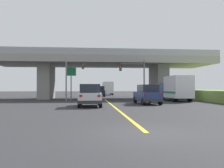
% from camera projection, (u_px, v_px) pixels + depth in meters
% --- Properties ---
extents(ground, '(160.00, 160.00, 0.00)m').
position_uv_depth(ground, '(104.00, 99.00, 36.50)').
color(ground, '#2B2B2D').
extents(overpass_bridge, '(33.22, 9.29, 7.20)m').
position_uv_depth(overpass_bridge, '(104.00, 67.00, 36.59)').
color(overpass_bridge, gray).
rests_on(overpass_bridge, ground).
extents(lane_divider_stripe, '(0.20, 25.18, 0.01)m').
position_uv_depth(lane_divider_stripe, '(113.00, 106.00, 21.19)').
color(lane_divider_stripe, yellow).
rests_on(lane_divider_stripe, ground).
extents(suv_lead, '(2.04, 4.37, 2.02)m').
position_uv_depth(suv_lead, '(90.00, 95.00, 21.01)').
color(suv_lead, silver).
rests_on(suv_lead, ground).
extents(suv_crossing, '(2.12, 4.70, 2.02)m').
position_uv_depth(suv_crossing, '(147.00, 94.00, 24.23)').
color(suv_crossing, navy).
rests_on(suv_crossing, ground).
extents(box_truck, '(2.33, 6.46, 3.16)m').
position_uv_depth(box_truck, '(176.00, 88.00, 29.69)').
color(box_truck, navy).
rests_on(box_truck, ground).
extents(sedan_oncoming, '(2.06, 4.32, 2.02)m').
position_uv_depth(sedan_oncoming, '(99.00, 91.00, 44.73)').
color(sedan_oncoming, navy).
rests_on(sedan_oncoming, ground).
extents(traffic_signal_nearside, '(3.52, 0.36, 5.47)m').
position_uv_depth(traffic_signal_nearside, '(136.00, 74.00, 31.62)').
color(traffic_signal_nearside, '#56595E').
rests_on(traffic_signal_nearside, ground).
extents(traffic_signal_farside, '(2.40, 0.36, 5.65)m').
position_uv_depth(traffic_signal_farside, '(72.00, 73.00, 30.04)').
color(traffic_signal_farside, slate).
rests_on(traffic_signal_farside, ground).
extents(highway_sign, '(1.42, 0.17, 4.76)m').
position_uv_depth(highway_sign, '(71.00, 75.00, 32.65)').
color(highway_sign, '#56595E').
rests_on(highway_sign, ground).
extents(semi_truck_distant, '(2.33, 6.72, 3.09)m').
position_uv_depth(semi_truck_distant, '(108.00, 88.00, 55.01)').
color(semi_truck_distant, red).
rests_on(semi_truck_distant, ground).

